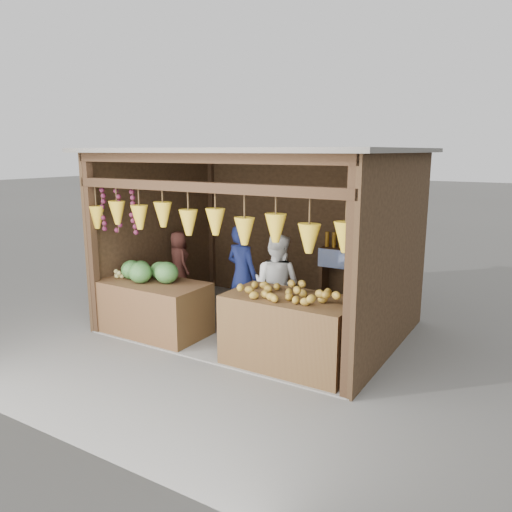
{
  "coord_description": "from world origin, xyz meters",
  "views": [
    {
      "loc": [
        3.68,
        -6.2,
        2.63
      ],
      "look_at": [
        -0.01,
        -0.1,
        1.11
      ],
      "focal_mm": 35.0,
      "sensor_mm": 36.0,
      "label": 1
    }
  ],
  "objects_px": {
    "man_standing": "(242,275)",
    "vendor_seated": "(179,261)",
    "counter_right": "(290,332)",
    "woman_standing": "(277,285)",
    "counter_left": "(151,307)"
  },
  "relations": [
    {
      "from": "counter_right",
      "to": "vendor_seated",
      "type": "distance_m",
      "value": 2.94
    },
    {
      "from": "man_standing",
      "to": "counter_left",
      "type": "bearing_deg",
      "value": 58.3
    },
    {
      "from": "man_standing",
      "to": "vendor_seated",
      "type": "height_order",
      "value": "man_standing"
    },
    {
      "from": "counter_right",
      "to": "woman_standing",
      "type": "distance_m",
      "value": 1.13
    },
    {
      "from": "counter_left",
      "to": "counter_right",
      "type": "xyz_separation_m",
      "value": [
        2.26,
        0.01,
        0.06
      ]
    },
    {
      "from": "counter_right",
      "to": "man_standing",
      "type": "xyz_separation_m",
      "value": [
        -1.33,
        0.99,
        0.33
      ]
    },
    {
      "from": "vendor_seated",
      "to": "woman_standing",
      "type": "bearing_deg",
      "value": -161.43
    },
    {
      "from": "woman_standing",
      "to": "counter_left",
      "type": "bearing_deg",
      "value": 28.68
    },
    {
      "from": "woman_standing",
      "to": "counter_right",
      "type": "bearing_deg",
      "value": 127.51
    },
    {
      "from": "counter_left",
      "to": "man_standing",
      "type": "bearing_deg",
      "value": 46.73
    },
    {
      "from": "counter_right",
      "to": "vendor_seated",
      "type": "relative_size",
      "value": 1.55
    },
    {
      "from": "counter_right",
      "to": "vendor_seated",
      "type": "height_order",
      "value": "vendor_seated"
    },
    {
      "from": "man_standing",
      "to": "woman_standing",
      "type": "height_order",
      "value": "man_standing"
    },
    {
      "from": "counter_left",
      "to": "counter_right",
      "type": "height_order",
      "value": "counter_right"
    },
    {
      "from": "counter_right",
      "to": "vendor_seated",
      "type": "xyz_separation_m",
      "value": [
        -2.69,
        1.14,
        0.36
      ]
    }
  ]
}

